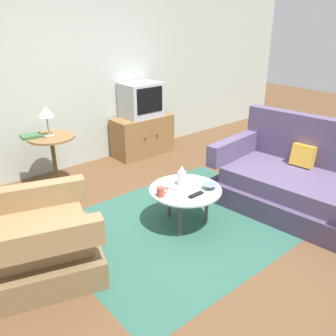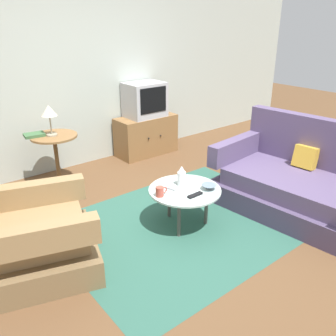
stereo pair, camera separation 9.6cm
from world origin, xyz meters
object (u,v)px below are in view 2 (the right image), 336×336
at_px(vase, 182,176).
at_px(coffee_table, 185,192).
at_px(bowl, 209,187).
at_px(tv_remote_silver, 168,188).
at_px(tv_stand, 146,135).
at_px(mug, 160,191).
at_px(side_table, 56,149).
at_px(table_lamp, 49,112).
at_px(armchair, 31,238).
at_px(couch, 300,184).
at_px(tv_remote_dark, 195,195).
at_px(television, 145,100).
at_px(book, 34,135).

bearing_deg(vase, coffee_table, -111.70).
distance_m(bowl, tv_remote_silver, 0.40).
distance_m(tv_stand, vase, 2.04).
distance_m(coffee_table, mug, 0.30).
relative_size(side_table, table_lamp, 1.77).
height_order(armchair, tv_stand, armchair).
height_order(couch, vase, couch).
relative_size(mug, bowl, 0.86).
relative_size(tv_stand, vase, 4.50).
bearing_deg(armchair, tv_stand, 143.20).
bearing_deg(armchair, tv_remote_silver, 101.56).
distance_m(tv_stand, table_lamp, 1.68).
relative_size(bowl, tv_remote_dark, 0.89).
xyz_separation_m(tv_stand, vase, (-0.87, -1.83, 0.21)).
xyz_separation_m(armchair, mug, (1.16, -0.22, 0.15)).
xyz_separation_m(table_lamp, bowl, (0.81, -1.87, -0.51)).
relative_size(coffee_table, mug, 5.66).
bearing_deg(tv_stand, mug, -122.13).
height_order(side_table, television, television).
relative_size(armchair, tv_remote_silver, 6.56).
relative_size(side_table, tv_remote_silver, 3.83).
xyz_separation_m(bowl, tv_remote_dark, (-0.21, -0.02, -0.01)).
height_order(tv_stand, vase, vase).
xyz_separation_m(tv_stand, television, (0.00, 0.01, 0.55)).
distance_m(couch, tv_remote_dark, 1.26).
xyz_separation_m(couch, mug, (-1.46, 0.58, 0.14)).
bearing_deg(book, bowl, -56.07).
relative_size(armchair, bowl, 7.52).
distance_m(couch, coffee_table, 1.30).
bearing_deg(couch, television, 0.34).
relative_size(vase, tv_remote_dark, 1.23).
distance_m(armchair, tv_remote_silver, 1.34).
distance_m(tv_stand, bowl, 2.21).
bearing_deg(couch, vase, 54.88).
height_order(armchair, coffee_table, armchair).
bearing_deg(coffee_table, couch, -24.57).
height_order(couch, tv_remote_silver, couch).
height_order(tv_stand, bowl, tv_stand).
bearing_deg(tv_remote_dark, armchair, -17.91).
xyz_separation_m(television, book, (-1.71, -0.12, -0.17)).
distance_m(table_lamp, tv_remote_silver, 1.76).
distance_m(table_lamp, tv_remote_dark, 2.05).
bearing_deg(tv_remote_silver, side_table, -2.80).
relative_size(tv_remote_dark, book, 0.66).
height_order(side_table, tv_remote_dark, side_table).
bearing_deg(television, tv_remote_silver, -119.31).
bearing_deg(coffee_table, book, 113.80).
height_order(tv_remote_dark, tv_remote_silver, same).
distance_m(television, tv_remote_silver, 2.14).
xyz_separation_m(bowl, tv_remote_silver, (-0.31, 0.26, -0.01)).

